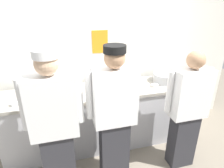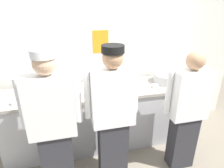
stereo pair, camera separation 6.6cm
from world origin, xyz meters
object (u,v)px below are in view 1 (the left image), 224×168
Objects in this scene: plate_stack_rear at (100,88)px; ramekin_red_sauce at (155,85)px; ramekin_yellow_sauce at (14,104)px; ramekin_green_sauce at (72,88)px; ramekin_orange_sauce at (124,87)px; chef_near_left at (55,126)px; squeeze_bottle_primary at (132,84)px; sheet_tray at (44,95)px; chef_far_right at (187,110)px; chef_center at (114,115)px; mixing_bowl_steel at (166,77)px; plate_stack_front at (136,82)px; chefs_knife at (79,95)px.

ramekin_red_sauce is at bearing -5.95° from plate_stack_rear.
ramekin_yellow_sauce is 1.04× the size of ramekin_green_sauce.
chef_near_left is at bearing -145.28° from ramekin_orange_sauce.
ramekin_red_sauce is 1.11× the size of ramekin_green_sauce.
chef_near_left reaches higher than plate_stack_rear.
ramekin_red_sauce is at bearing 1.65° from squeeze_bottle_primary.
sheet_tray is 0.38m from ramekin_yellow_sauce.
ramekin_orange_sauce reaches higher than sheet_tray.
chef_far_right is 7.94× the size of squeeze_bottle_primary.
ramekin_red_sauce is (1.41, 0.60, 0.03)m from chef_near_left.
chef_near_left is 0.85m from ramekin_green_sauce.
chef_near_left is 16.87× the size of ramekin_orange_sauce.
plate_stack_rear is (-0.96, 0.66, 0.13)m from chef_far_right.
ramekin_orange_sauce is at bearing 63.14° from chef_center.
chef_near_left is 4.34× the size of mixing_bowl_steel.
chef_near_left is 0.71m from ramekin_yellow_sauce.
chef_center is 0.68m from squeeze_bottle_primary.
chefs_knife is at bearing -171.07° from plate_stack_front.
chef_near_left is 1.01× the size of chef_center.
chef_far_right reaches higher than plate_stack_rear.
ramekin_yellow_sauce is at bearing 156.51° from chef_center.
chef_far_right is 17.36× the size of ramekin_yellow_sauce.
sheet_tray is (-1.30, -0.03, -0.04)m from plate_stack_front.
plate_stack_front reaches higher than ramekin_orange_sauce.
chef_far_right is 7.25× the size of plate_stack_rear.
mixing_bowl_steel is 3.88× the size of ramekin_orange_sauce.
chef_center is at bearing -23.49° from ramekin_yellow_sauce.
chefs_knife is (-0.64, -0.05, -0.02)m from ramekin_orange_sauce.
squeeze_bottle_primary is 0.72× the size of chefs_knife.
squeeze_bottle_primary is at bearing -15.85° from ramekin_green_sauce.
sheet_tray is 5.71× the size of ramekin_yellow_sauce.
ramekin_green_sauce is at bearing 167.79° from ramekin_orange_sauce.
chef_near_left is 7.80× the size of plate_stack_rear.
sheet_tray is 5.37× the size of ramekin_red_sauce.
chef_center is 8.49× the size of squeeze_bottle_primary.
sheet_tray is at bearing -178.82° from plate_stack_front.
ramekin_green_sauce is (-0.37, 0.14, -0.02)m from plate_stack_rear.
ramekin_yellow_sauce is at bearing 165.82° from chef_far_right.
chef_far_right is 7.21× the size of plate_stack_front.
squeeze_bottle_primary is at bearing -6.18° from sheet_tray.
plate_stack_front is 2.51× the size of ramekin_green_sauce.
squeeze_bottle_primary is (-0.61, -0.15, 0.03)m from mixing_bowl_steel.
ramekin_red_sauce is 1.19m from ramekin_green_sauce.
ramekin_red_sauce is at bearing -4.35° from sheet_tray.
chef_center is at bearing -87.21° from plate_stack_rear.
ramekin_yellow_sauce is at bearing -172.47° from plate_stack_rear.
chef_far_right reaches higher than ramekin_yellow_sauce.
ramekin_red_sauce is (-0.25, -0.14, -0.05)m from mixing_bowl_steel.
chef_far_right reaches higher than ramekin_red_sauce.
ramekin_green_sauce is at bearing 109.61° from chefs_knife.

